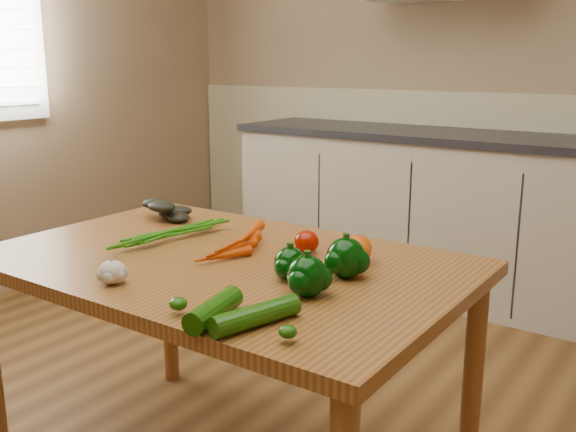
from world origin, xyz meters
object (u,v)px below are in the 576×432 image
(pepper_b, at_px, (346,258))
(zucchini_b, at_px, (214,310))
(pepper_c, at_px, (307,276))
(table, at_px, (224,284))
(zucchini_a, at_px, (256,315))
(tomato_c, at_px, (357,253))
(pepper_a, at_px, (290,264))
(tomato_a, at_px, (307,242))
(carrot_bunch, at_px, (217,238))
(garlic_bulb, at_px, (112,272))
(tomato_b, at_px, (358,248))
(leafy_greens, at_px, (170,206))

(pepper_b, xyz_separation_m, zucchini_b, (-0.09, -0.42, -0.03))
(pepper_c, distance_m, zucchini_b, 0.26)
(table, height_order, zucchini_a, zucchini_a)
(pepper_b, relative_size, tomato_c, 1.36)
(pepper_a, bearing_deg, tomato_a, 113.37)
(carrot_bunch, distance_m, tomato_c, 0.43)
(garlic_bulb, relative_size, tomato_a, 0.97)
(garlic_bulb, xyz_separation_m, pepper_c, (0.45, 0.21, 0.02))
(pepper_a, height_order, pepper_c, pepper_c)
(pepper_b, height_order, tomato_b, pepper_b)
(carrot_bunch, bearing_deg, pepper_b, -0.18)
(tomato_c, relative_size, zucchini_a, 0.35)
(pepper_b, height_order, tomato_c, pepper_b)
(garlic_bulb, distance_m, tomato_b, 0.67)
(zucchini_b, bearing_deg, garlic_bulb, 175.01)
(pepper_c, relative_size, zucchini_b, 0.55)
(tomato_c, height_order, zucchini_a, tomato_c)
(leafy_greens, xyz_separation_m, pepper_a, (0.72, -0.28, -0.01))
(carrot_bunch, distance_m, zucchini_b, 0.55)
(tomato_b, bearing_deg, table, -148.41)
(leafy_greens, relative_size, pepper_a, 2.31)
(carrot_bunch, bearing_deg, garlic_bulb, -92.36)
(tomato_a, height_order, zucchini_a, tomato_a)
(pepper_b, xyz_separation_m, tomato_b, (-0.04, 0.14, -0.02))
(pepper_b, distance_m, tomato_a, 0.23)
(pepper_a, bearing_deg, tomato_b, 75.23)
(table, relative_size, tomato_c, 17.96)
(table, relative_size, garlic_bulb, 19.16)
(table, height_order, pepper_a, pepper_a)
(garlic_bulb, distance_m, zucchini_b, 0.37)
(tomato_a, bearing_deg, pepper_c, -56.18)
(pepper_a, height_order, tomato_b, pepper_a)
(zucchini_b, bearing_deg, tomato_c, 83.34)
(leafy_greens, bearing_deg, pepper_b, -12.44)
(tomato_a, bearing_deg, pepper_a, -66.63)
(pepper_a, relative_size, pepper_c, 0.86)
(leafy_greens, xyz_separation_m, pepper_b, (0.82, -0.18, 0.00))
(pepper_b, relative_size, zucchini_a, 0.48)
(leafy_greens, distance_m, tomato_c, 0.80)
(tomato_b, bearing_deg, zucchini_a, -84.73)
(leafy_greens, height_order, pepper_c, pepper_c)
(carrot_bunch, bearing_deg, zucchini_b, -49.74)
(pepper_c, distance_m, tomato_c, 0.28)
(tomato_a, height_order, zucchini_b, tomato_a)
(garlic_bulb, bearing_deg, tomato_c, 48.68)
(pepper_c, xyz_separation_m, zucchini_b, (-0.08, -0.24, -0.02))
(tomato_b, distance_m, zucchini_b, 0.56)
(pepper_a, bearing_deg, pepper_b, 42.50)
(zucchini_b, bearing_deg, zucchini_a, 18.65)
(leafy_greens, distance_m, tomato_a, 0.62)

